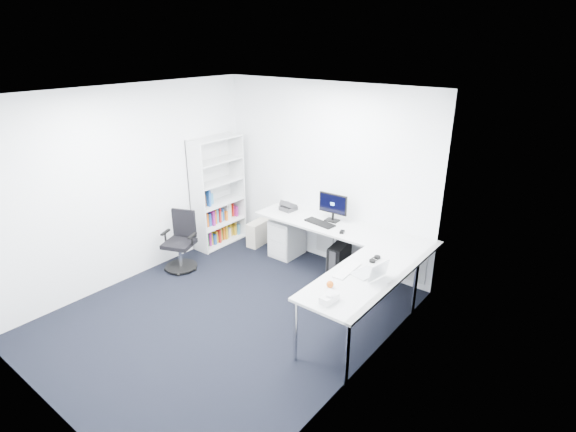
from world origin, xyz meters
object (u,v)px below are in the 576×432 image
Objects in this scene: monitor at (333,207)px; laptop at (366,265)px; bookshelf at (218,192)px; task_chair at (179,242)px; l_desk at (326,260)px.

monitor is 1.44× the size of laptop.
monitor is at bearing 11.31° from bookshelf.
monitor is at bearing 148.13° from laptop.
bookshelf is 2.00m from monitor.
laptop is (2.91, 0.32, 0.44)m from task_chair.
l_desk is 5.98× the size of monitor.
l_desk is 8.62× the size of laptop.
laptop is (1.15, -1.09, -0.10)m from monitor.
monitor is (1.76, 1.41, 0.54)m from task_chair.
laptop is at bearing -12.60° from bookshelf.
bookshelf is (-2.17, 0.05, 0.52)m from l_desk.
monitor is (-0.21, 0.44, 0.60)m from l_desk.
l_desk is at bearing -1.32° from bookshelf.
bookshelf reaches higher than task_chair.
l_desk is 2.19m from task_chair.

